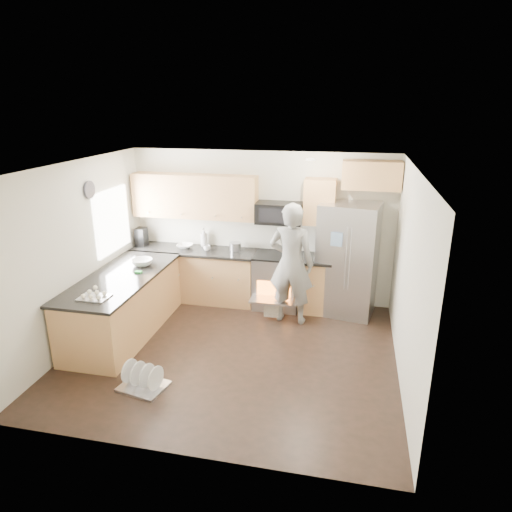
% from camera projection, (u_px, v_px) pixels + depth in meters
% --- Properties ---
extents(ground, '(4.50, 4.50, 0.00)m').
position_uv_depth(ground, '(232.00, 353.00, 6.43)').
color(ground, black).
rests_on(ground, ground).
extents(room_shell, '(4.54, 4.04, 2.62)m').
position_uv_depth(room_shell, '(227.00, 239.00, 5.91)').
color(room_shell, beige).
rests_on(room_shell, ground).
extents(back_cabinet_run, '(4.45, 0.64, 2.50)m').
position_uv_depth(back_cabinet_run, '(224.00, 248.00, 7.85)').
color(back_cabinet_run, tan).
rests_on(back_cabinet_run, ground).
extents(peninsula, '(0.96, 2.36, 1.03)m').
position_uv_depth(peninsula, '(124.00, 305.00, 6.86)').
color(peninsula, tan).
rests_on(peninsula, ground).
extents(stove_range, '(0.76, 0.97, 1.79)m').
position_uv_depth(stove_range, '(277.00, 269.00, 7.71)').
color(stove_range, '#B7B7BC').
rests_on(stove_range, ground).
extents(refrigerator, '(1.02, 0.85, 1.85)m').
position_uv_depth(refrigerator, '(347.00, 259.00, 7.40)').
color(refrigerator, '#B7B7BC').
rests_on(refrigerator, ground).
extents(person, '(0.75, 0.54, 1.94)m').
position_uv_depth(person, '(291.00, 264.00, 7.08)').
color(person, gray).
rests_on(person, ground).
extents(dish_rack, '(0.63, 0.54, 0.34)m').
position_uv_depth(dish_rack, '(143.00, 381.00, 5.62)').
color(dish_rack, '#B7B7BC').
rests_on(dish_rack, ground).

